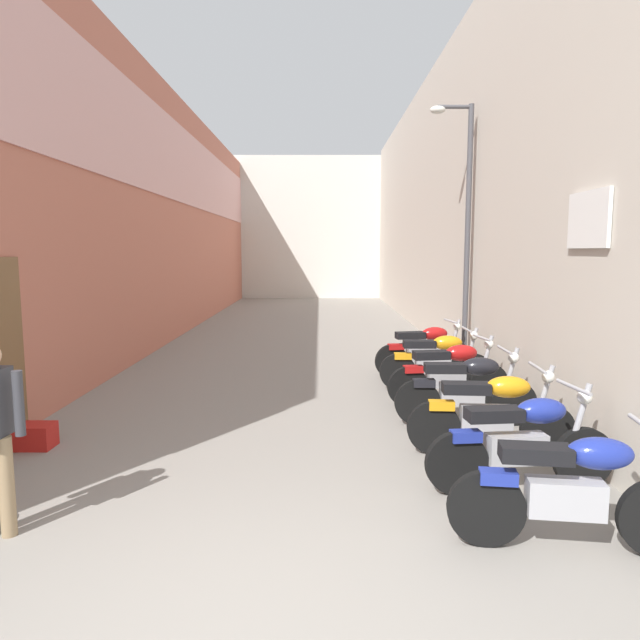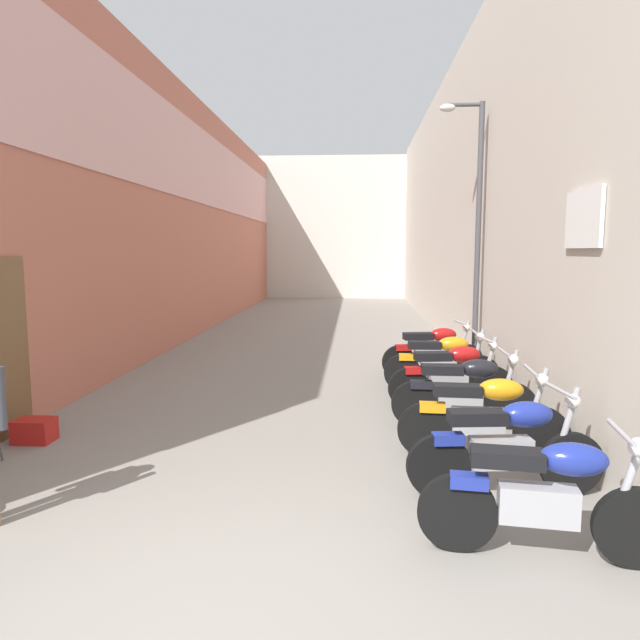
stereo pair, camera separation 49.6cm
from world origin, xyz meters
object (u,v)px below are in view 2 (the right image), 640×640
motorcycle_fourth (465,390)px  motorcycle_fifth (452,374)px  motorcycle_sixth (442,361)px  plastic_crate (34,430)px  motorcycle_nearest (547,494)px  motorcycle_third (484,414)px  street_lamp (474,219)px  motorcycle_second (507,444)px  motorcycle_seventh (434,350)px

motorcycle_fourth → motorcycle_fifth: same height
motorcycle_sixth → plastic_crate: (-5.23, -2.80, -0.36)m
motorcycle_nearest → motorcycle_third: (0.00, 2.07, 0.00)m
street_lamp → motorcycle_third: bearing=-99.1°
motorcycle_second → plastic_crate: size_ratio=4.20×
motorcycle_nearest → motorcycle_fourth: (0.00, 3.17, 0.00)m
motorcycle_second → motorcycle_third: 0.97m
motorcycle_seventh → street_lamp: bearing=26.4°
motorcycle_sixth → motorcycle_second: bearing=-90.0°
motorcycle_second → motorcycle_fourth: same height
motorcycle_fifth → motorcycle_sixth: (0.00, 0.95, 0.00)m
street_lamp → motorcycle_fourth: bearing=-102.1°
motorcycle_fourth → motorcycle_fifth: (-0.00, 0.97, 0.00)m
motorcycle_second → plastic_crate: bearing=167.1°
motorcycle_sixth → motorcycle_fourth: bearing=-90.0°
motorcycle_third → plastic_crate: size_ratio=4.21×
motorcycle_fourth → street_lamp: street_lamp is taller
motorcycle_fifth → plastic_crate: bearing=-160.5°
motorcycle_sixth → motorcycle_nearest: bearing=-90.0°
motorcycle_third → motorcycle_sixth: bearing=90.0°
motorcycle_fourth → motorcycle_sixth: (0.00, 1.92, 0.00)m
motorcycle_fourth → motorcycle_nearest: bearing=-90.0°
motorcycle_third → motorcycle_fifth: (-0.00, 2.08, 0.00)m
street_lamp → motorcycle_second: bearing=-97.5°
motorcycle_fourth → motorcycle_sixth: bearing=90.0°
motorcycle_third → motorcycle_seventh: 4.04m
motorcycle_third → motorcycle_seventh: size_ratio=1.01×
motorcycle_fourth → plastic_crate: bearing=-170.5°
motorcycle_nearest → motorcycle_seventh: size_ratio=1.00×
motorcycle_third → street_lamp: (0.70, 4.39, 2.33)m
motorcycle_nearest → motorcycle_third: same height
motorcycle_fourth → motorcycle_seventh: bearing=90.0°
motorcycle_third → motorcycle_fifth: size_ratio=1.00×
motorcycle_seventh → motorcycle_sixth: bearing=-90.0°
motorcycle_nearest → motorcycle_fifth: (-0.00, 4.15, 0.00)m
motorcycle_second → motorcycle_seventh: bearing=90.0°
motorcycle_nearest → motorcycle_seventh: bearing=90.0°
motorcycle_seventh → motorcycle_second: bearing=-90.0°
motorcycle_fifth → motorcycle_nearest: bearing=-90.0°
plastic_crate → street_lamp: 7.73m
motorcycle_fifth → plastic_crate: size_ratio=4.19×
motorcycle_seventh → motorcycle_fourth: bearing=-90.0°
motorcycle_fifth → motorcycle_seventh: (-0.00, 1.96, 0.00)m
motorcycle_seventh → motorcycle_nearest: bearing=-90.0°
motorcycle_fifth → motorcycle_sixth: bearing=90.0°
motorcycle_nearest → motorcycle_second: size_ratio=1.00×
motorcycle_seventh → street_lamp: (0.70, 0.35, 2.33)m
motorcycle_third → street_lamp: street_lamp is taller
motorcycle_third → motorcycle_nearest: bearing=-90.0°
motorcycle_nearest → motorcycle_sixth: (0.00, 5.09, 0.00)m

